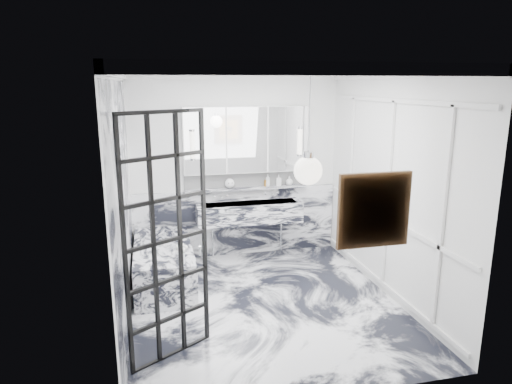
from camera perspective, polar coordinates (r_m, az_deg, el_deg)
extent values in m
plane|color=white|center=(5.78, 1.06, -13.82)|extent=(3.60, 3.60, 0.00)
plane|color=white|center=(5.14, 1.20, 15.13)|extent=(3.60, 3.60, 0.00)
plane|color=white|center=(7.01, -2.53, 3.17)|extent=(3.60, 0.00, 3.60)
plane|color=white|center=(3.65, 8.21, -6.69)|extent=(3.60, 0.00, 3.60)
plane|color=white|center=(5.14, -16.42, -1.16)|extent=(0.00, 3.60, 3.60)
plane|color=white|center=(5.89, 16.39, 0.64)|extent=(0.00, 3.60, 3.60)
cube|color=white|center=(7.19, -2.42, -3.74)|extent=(3.18, 0.05, 1.05)
cube|color=white|center=(5.16, -16.21, -1.80)|extent=(0.02, 3.56, 2.68)
cube|color=white|center=(5.90, 16.16, -0.31)|extent=(0.03, 3.40, 2.30)
imported|color=#8C5919|center=(7.07, 1.48, 1.49)|extent=(0.08, 0.08, 0.19)
imported|color=#4C4C51|center=(7.12, 2.85, 1.48)|extent=(0.09, 0.09, 0.17)
imported|color=silver|center=(7.17, 4.18, 1.43)|extent=(0.12, 0.12, 0.14)
sphere|color=white|center=(6.95, -3.31, 1.09)|extent=(0.15, 0.15, 0.15)
cylinder|color=#8C5919|center=(7.07, 1.17, 1.11)|extent=(0.04, 0.04, 0.10)
cylinder|color=silver|center=(5.56, -9.28, -8.23)|extent=(0.08, 0.08, 0.12)
cube|color=orange|center=(3.79, 14.53, -2.21)|extent=(0.52, 0.05, 0.52)
sphere|color=white|center=(4.13, 6.52, 2.66)|extent=(0.26, 0.26, 0.26)
cube|color=silver|center=(6.96, -0.88, -2.57)|extent=(1.60, 0.45, 0.30)
cube|color=silver|center=(7.03, -1.18, 0.46)|extent=(1.90, 0.14, 0.04)
cube|color=white|center=(7.06, -1.29, 1.63)|extent=(1.90, 0.03, 0.23)
cube|color=white|center=(6.91, -1.22, 6.54)|extent=(1.90, 0.16, 1.00)
cylinder|color=white|center=(6.69, -7.96, 5.85)|extent=(0.07, 0.07, 0.40)
cylinder|color=white|center=(7.04, 5.53, 6.28)|extent=(0.07, 0.07, 0.40)
cube|color=silver|center=(6.34, -11.47, -8.84)|extent=(0.75, 1.65, 0.55)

